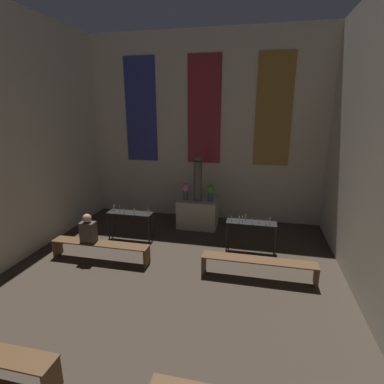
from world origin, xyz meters
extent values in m
cube|color=beige|center=(0.00, 12.06, 2.98)|extent=(7.85, 0.12, 5.95)
cube|color=navy|center=(-2.13, 11.98, 3.57)|extent=(1.06, 0.03, 3.33)
cube|color=maroon|center=(0.00, 11.98, 3.57)|extent=(1.06, 0.03, 3.33)
cube|color=olive|center=(2.13, 11.98, 3.57)|extent=(1.06, 0.03, 3.33)
cube|color=#BCB29E|center=(0.00, 11.03, 0.44)|extent=(1.22, 0.74, 0.88)
cylinder|color=#5B5651|center=(0.00, 11.03, 1.48)|extent=(0.26, 0.26, 1.21)
sphere|color=#5B5651|center=(0.00, 11.03, 2.18)|extent=(0.18, 0.18, 0.18)
cylinder|color=#4C5666|center=(-0.40, 11.03, 1.03)|extent=(0.16, 0.16, 0.30)
sphere|color=#C66B9E|center=(-0.40, 11.03, 1.27)|extent=(0.27, 0.27, 0.27)
cylinder|color=#4C5666|center=(0.40, 11.03, 1.03)|extent=(0.16, 0.16, 0.30)
sphere|color=#4C9351|center=(0.40, 11.03, 1.27)|extent=(0.27, 0.27, 0.27)
cube|color=black|center=(-1.69, 9.73, 0.79)|extent=(1.28, 0.39, 0.02)
cylinder|color=black|center=(-2.30, 9.57, 0.39)|extent=(0.04, 0.04, 0.78)
cylinder|color=black|center=(-1.08, 9.57, 0.39)|extent=(0.04, 0.04, 0.78)
cylinder|color=black|center=(-2.30, 9.90, 0.39)|extent=(0.04, 0.04, 0.78)
cylinder|color=black|center=(-1.08, 9.90, 0.39)|extent=(0.04, 0.04, 0.78)
cylinder|color=silver|center=(-1.19, 9.82, 0.88)|extent=(0.02, 0.02, 0.16)
sphere|color=#F9CC4C|center=(-1.19, 9.82, 0.97)|extent=(0.02, 0.02, 0.02)
cylinder|color=silver|center=(-1.83, 9.66, 0.86)|extent=(0.02, 0.02, 0.13)
sphere|color=#F9CC4C|center=(-1.83, 9.66, 0.94)|extent=(0.02, 0.02, 0.02)
cylinder|color=silver|center=(-1.48, 9.58, 0.87)|extent=(0.02, 0.02, 0.15)
sphere|color=#F9CC4C|center=(-1.48, 9.58, 0.95)|extent=(0.02, 0.02, 0.02)
cylinder|color=silver|center=(-2.21, 9.84, 0.87)|extent=(0.02, 0.02, 0.15)
sphere|color=#F9CC4C|center=(-2.21, 9.84, 0.96)|extent=(0.02, 0.02, 0.02)
cylinder|color=silver|center=(-2.21, 9.78, 0.87)|extent=(0.02, 0.02, 0.15)
sphere|color=#F9CC4C|center=(-2.21, 9.78, 0.96)|extent=(0.02, 0.02, 0.02)
cylinder|color=silver|center=(-1.12, 9.75, 0.84)|extent=(0.02, 0.02, 0.10)
sphere|color=#F9CC4C|center=(-1.12, 9.75, 0.91)|extent=(0.02, 0.02, 0.02)
cylinder|color=silver|center=(-1.56, 9.75, 0.85)|extent=(0.02, 0.02, 0.11)
sphere|color=#F9CC4C|center=(-1.56, 9.75, 0.92)|extent=(0.02, 0.02, 0.02)
cylinder|color=silver|center=(-2.04, 9.84, 0.87)|extent=(0.02, 0.02, 0.15)
sphere|color=#F9CC4C|center=(-2.04, 9.84, 0.95)|extent=(0.02, 0.02, 0.02)
cube|color=black|center=(1.69, 9.73, 0.79)|extent=(1.28, 0.39, 0.02)
cylinder|color=black|center=(1.08, 9.57, 0.39)|extent=(0.04, 0.04, 0.78)
cylinder|color=black|center=(2.30, 9.57, 0.39)|extent=(0.04, 0.04, 0.78)
cylinder|color=black|center=(1.08, 9.90, 0.39)|extent=(0.04, 0.04, 0.78)
cylinder|color=black|center=(2.30, 9.90, 0.39)|extent=(0.04, 0.04, 0.78)
cylinder|color=silver|center=(1.53, 9.84, 0.87)|extent=(0.02, 0.02, 0.15)
sphere|color=#F9CC4C|center=(1.53, 9.84, 0.96)|extent=(0.02, 0.02, 0.02)
cylinder|color=silver|center=(1.38, 9.59, 0.88)|extent=(0.02, 0.02, 0.17)
sphere|color=#F9CC4C|center=(1.38, 9.59, 0.98)|extent=(0.02, 0.02, 0.02)
cylinder|color=silver|center=(1.72, 9.61, 0.86)|extent=(0.02, 0.02, 0.13)
sphere|color=#F9CC4C|center=(1.72, 9.61, 0.94)|extent=(0.02, 0.02, 0.02)
cylinder|color=silver|center=(1.46, 9.74, 0.86)|extent=(0.02, 0.02, 0.13)
sphere|color=#F9CC4C|center=(1.46, 9.74, 0.94)|extent=(0.02, 0.02, 0.02)
cylinder|color=silver|center=(1.87, 9.73, 0.86)|extent=(0.02, 0.02, 0.13)
sphere|color=#F9CC4C|center=(1.87, 9.73, 0.94)|extent=(0.02, 0.02, 0.02)
cylinder|color=silver|center=(1.17, 9.74, 0.85)|extent=(0.02, 0.02, 0.10)
sphere|color=#F9CC4C|center=(1.17, 9.74, 0.91)|extent=(0.02, 0.02, 0.02)
cylinder|color=silver|center=(2.14, 9.71, 0.87)|extent=(0.02, 0.02, 0.15)
sphere|color=#F9CC4C|center=(2.14, 9.71, 0.96)|extent=(0.02, 0.02, 0.02)
cylinder|color=silver|center=(2.05, 9.63, 0.86)|extent=(0.02, 0.02, 0.14)
sphere|color=#F9CC4C|center=(2.05, 9.63, 0.94)|extent=(0.02, 0.02, 0.02)
cube|color=brown|center=(-0.69, 4.97, 0.22)|extent=(0.06, 0.32, 0.43)
cube|color=brown|center=(-1.90, 8.40, 0.45)|extent=(2.48, 0.36, 0.03)
cube|color=brown|center=(-3.11, 8.40, 0.22)|extent=(0.06, 0.32, 0.43)
cube|color=brown|center=(-0.69, 8.40, 0.22)|extent=(0.06, 0.32, 0.43)
cube|color=brown|center=(1.90, 8.40, 0.45)|extent=(2.48, 0.36, 0.03)
cube|color=brown|center=(0.69, 8.40, 0.22)|extent=(0.06, 0.32, 0.43)
cube|color=brown|center=(3.11, 8.40, 0.22)|extent=(0.06, 0.32, 0.43)
cube|color=#4C4238|center=(-2.19, 8.40, 0.71)|extent=(0.36, 0.24, 0.51)
sphere|color=tan|center=(-2.19, 8.40, 1.08)|extent=(0.21, 0.21, 0.21)
camera|label=1|loc=(1.78, 2.35, 3.64)|focal=28.00mm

